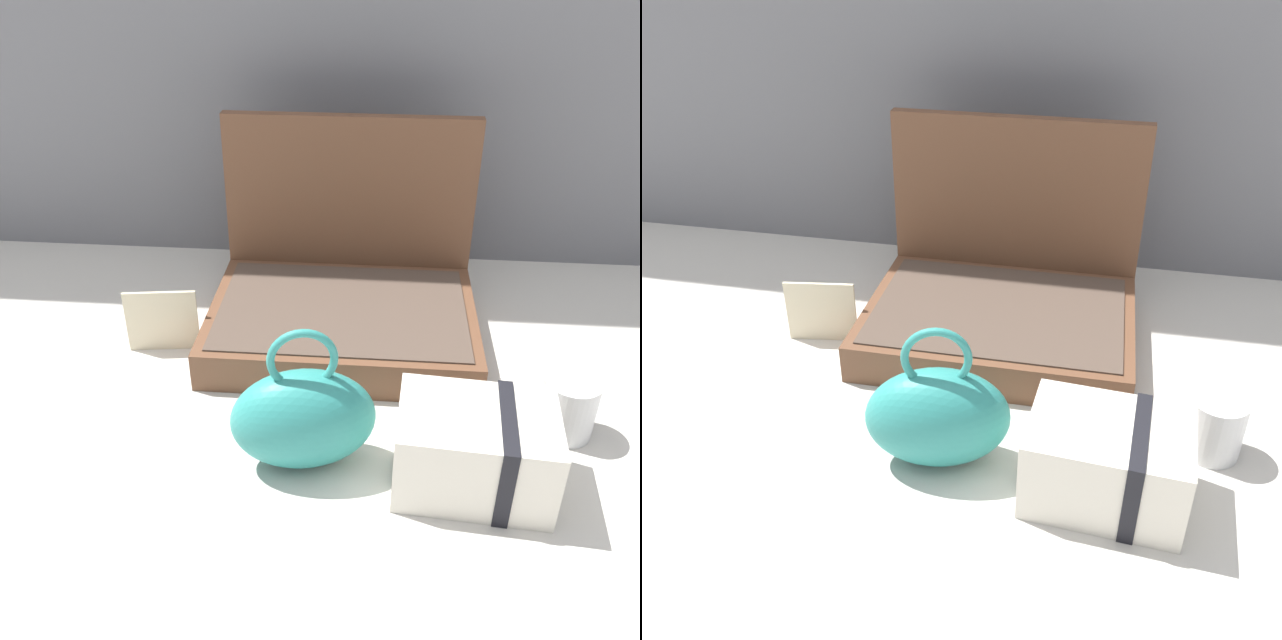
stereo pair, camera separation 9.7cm
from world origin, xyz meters
TOP-DOWN VIEW (x-y plane):
  - ground_plane at (0.00, 0.00)m, footprint 6.00×6.00m
  - open_suitcase at (0.04, 0.25)m, footprint 0.47×0.36m
  - teal_pouch_handbag at (0.01, -0.11)m, footprint 0.22×0.14m
  - cream_toiletry_bag at (0.24, -0.14)m, footprint 0.22×0.16m
  - coffee_mug at (0.38, -0.02)m, footprint 0.12×0.08m
  - info_card_left at (-0.27, 0.15)m, footprint 0.12×0.02m

SIDE VIEW (x-z plane):
  - ground_plane at x=0.00m, z-range 0.00..0.00m
  - coffee_mug at x=0.38m, z-range 0.00..0.09m
  - info_card_left at x=-0.27m, z-range 0.00..0.11m
  - cream_toiletry_bag at x=0.24m, z-range 0.00..0.12m
  - open_suitcase at x=0.04m, z-range -0.10..0.25m
  - teal_pouch_handbag at x=0.01m, z-range -0.03..0.19m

